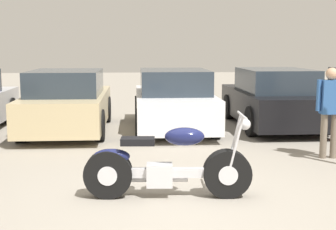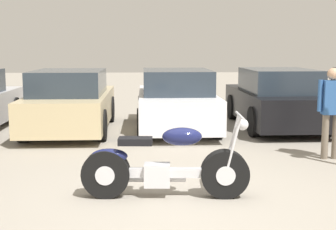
% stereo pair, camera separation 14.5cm
% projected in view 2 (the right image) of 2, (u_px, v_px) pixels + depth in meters
% --- Properties ---
extents(ground_plane, '(60.00, 60.00, 0.00)m').
position_uv_depth(ground_plane, '(179.00, 200.00, 6.09)').
color(ground_plane, gray).
extents(motorcycle, '(2.22, 0.62, 1.11)m').
position_uv_depth(motorcycle, '(163.00, 167.00, 6.15)').
color(motorcycle, black).
rests_on(motorcycle, ground_plane).
extents(parked_car_champagne, '(1.84, 4.11, 1.44)m').
position_uv_depth(parked_car_champagne, '(71.00, 102.00, 10.96)').
color(parked_car_champagne, '#C6B284').
rests_on(parked_car_champagne, ground_plane).
extents(parked_car_white, '(1.84, 4.11, 1.44)m').
position_uv_depth(parked_car_white, '(176.00, 101.00, 11.21)').
color(parked_car_white, white).
rests_on(parked_car_white, ground_plane).
extents(parked_car_black, '(1.84, 4.11, 1.44)m').
position_uv_depth(parked_car_black, '(276.00, 100.00, 11.51)').
color(parked_car_black, black).
rests_on(parked_car_black, ground_plane).
extents(person_standing, '(0.52, 0.22, 1.62)m').
position_uv_depth(person_standing, '(332.00, 106.00, 8.19)').
color(person_standing, '#726656').
rests_on(person_standing, ground_plane).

